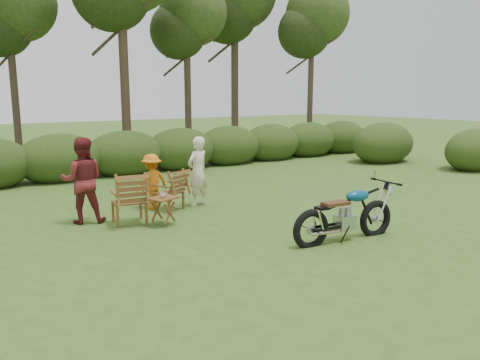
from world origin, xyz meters
TOP-DOWN VIEW (x-y plane):
  - ground at (0.00, 0.00)m, footprint 80.00×80.00m
  - tree_line at (0.50, 9.74)m, footprint 22.52×11.62m
  - motorcycle at (0.41, 0.16)m, footprint 2.09×1.02m
  - lawn_chair_right at (-1.05, 3.92)m, footprint 0.80×0.80m
  - lawn_chair_left at (-2.19, 3.36)m, footprint 0.81×0.81m
  - side_table at (-1.71, 2.85)m, footprint 0.65×0.60m
  - cup at (-1.72, 2.82)m, footprint 0.14×0.14m
  - adult_a at (-0.34, 3.87)m, footprint 0.66×0.53m
  - adult_b at (-2.89, 3.93)m, footprint 1.00×0.90m
  - child at (-1.30, 4.22)m, footprint 0.86×0.59m

SIDE VIEW (x-z plane):
  - ground at x=0.00m, z-range 0.00..0.00m
  - motorcycle at x=0.41m, z-range -0.57..0.57m
  - lawn_chair_right at x=-1.05m, z-range -0.45..0.45m
  - lawn_chair_left at x=-2.19m, z-range -0.51..0.51m
  - adult_a at x=-0.34m, z-range -0.79..0.79m
  - adult_b at x=-2.89m, z-range -0.85..0.85m
  - child at x=-1.30m, z-range -0.61..0.61m
  - side_table at x=-1.71m, z-range 0.00..0.55m
  - cup at x=-1.72m, z-range 0.55..0.65m
  - tree_line at x=0.50m, z-range -0.26..7.88m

